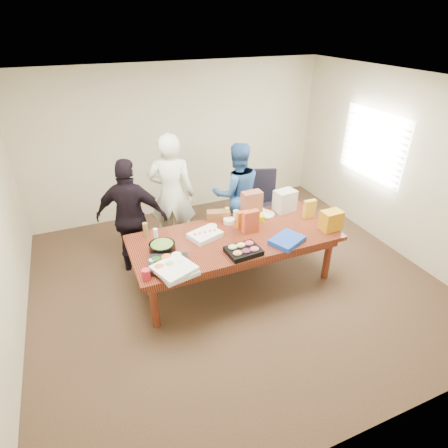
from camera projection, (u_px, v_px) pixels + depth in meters
name	position (u px, v px, depth m)	size (l,w,h in m)	color
floor	(234.00, 280.00, 5.33)	(5.50, 5.00, 0.02)	#47301E
ceiling	(237.00, 83.00, 3.98)	(5.50, 5.00, 0.02)	white
wall_back	(179.00, 141.00, 6.66)	(5.50, 0.04, 2.70)	beige
wall_front	(377.00, 332.00, 2.65)	(5.50, 0.04, 2.70)	beige
wall_right	(400.00, 166.00, 5.58)	(0.04, 5.00, 2.70)	beige
window_panel	(372.00, 145.00, 5.97)	(0.03, 1.40, 1.10)	white
window_blinds	(370.00, 146.00, 5.96)	(0.04, 1.36, 1.00)	beige
conference_table	(234.00, 259.00, 5.14)	(2.80, 1.20, 0.75)	#4C1C0F
office_chair	(267.00, 205.00, 6.24)	(0.54, 0.54, 1.06)	black
person_center	(172.00, 195.00, 5.60)	(0.70, 0.46, 1.92)	silver
person_right	(237.00, 193.00, 5.93)	(0.82, 0.64, 1.68)	#32609E
person_left	(132.00, 218.00, 5.17)	(1.01, 0.42, 1.73)	black
veggie_tray	(168.00, 264.00, 4.34)	(0.46, 0.36, 0.07)	black
fruit_tray	(243.00, 251.00, 4.58)	(0.42, 0.33, 0.06)	black
sheet_cake	(205.00, 235.00, 4.91)	(0.40, 0.30, 0.07)	white
salad_bowl	(162.00, 247.00, 4.61)	(0.33, 0.33, 0.11)	black
chip_bag_blue	(287.00, 240.00, 4.80)	(0.43, 0.32, 0.06)	#173DA3
chip_bag_red	(251.00, 222.00, 4.97)	(0.22, 0.09, 0.32)	#B74423
chip_bag_yellow	(310.00, 209.00, 5.35)	(0.18, 0.07, 0.27)	gold
chip_bag_orange	(243.00, 220.00, 5.07)	(0.17, 0.07, 0.26)	#CF6111
mayo_jar	(236.00, 215.00, 5.32)	(0.09, 0.09, 0.14)	silver
mustard_bottle	(227.00, 213.00, 5.34)	(0.06, 0.06, 0.17)	yellow
dressing_bottle	(146.00, 230.00, 4.89)	(0.07, 0.07, 0.21)	olive
ranch_bottle	(156.00, 234.00, 4.83)	(0.06, 0.06, 0.17)	white
banana_bunch	(255.00, 218.00, 5.31)	(0.26, 0.15, 0.09)	#CCDC00
bread_loaf	(218.00, 215.00, 5.33)	(0.33, 0.14, 0.13)	brown
kraft_bag	(252.00, 204.00, 5.38)	(0.29, 0.17, 0.38)	#95563D
red_cup	(146.00, 274.00, 4.12)	(0.10, 0.10, 0.13)	red
clear_cup_a	(152.00, 263.00, 4.32)	(0.07, 0.07, 0.10)	silver
clear_cup_b	(157.00, 251.00, 4.54)	(0.08, 0.08, 0.11)	#B7B6D3
pizza_box_lower	(176.00, 270.00, 4.25)	(0.41, 0.41, 0.05)	silver
pizza_box_upper	(174.00, 268.00, 4.20)	(0.41, 0.41, 0.05)	white
plate_a	(265.00, 214.00, 5.49)	(0.28, 0.28, 0.02)	white
plate_b	(257.00, 211.00, 5.57)	(0.26, 0.26, 0.02)	white
dip_bowl_a	(229.00, 221.00, 5.25)	(0.16, 0.16, 0.06)	#F7EDCB
dip_bowl_b	(212.00, 228.00, 5.09)	(0.15, 0.15, 0.06)	beige
grocery_bag_white	(285.00, 201.00, 5.52)	(0.31, 0.22, 0.33)	beige
grocery_bag_yellow	(331.00, 220.00, 5.04)	(0.28, 0.19, 0.28)	orange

